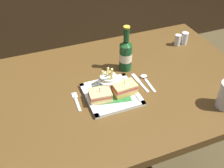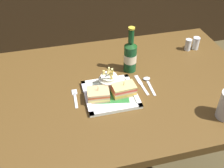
% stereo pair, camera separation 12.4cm
% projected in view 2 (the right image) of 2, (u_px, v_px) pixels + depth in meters
% --- Properties ---
extents(dining_table, '(1.38, 0.88, 0.76)m').
position_uv_depth(dining_table, '(113.00, 106.00, 1.38)').
color(dining_table, '#533818').
rests_on(dining_table, ground_plane).
extents(square_plate, '(0.23, 0.23, 0.02)m').
position_uv_depth(square_plate, '(110.00, 94.00, 1.24)').
color(square_plate, white).
rests_on(square_plate, dining_table).
extents(sandwich_half_left, '(0.10, 0.08, 0.07)m').
position_uv_depth(sandwich_half_left, '(98.00, 94.00, 1.20)').
color(sandwich_half_left, tan).
rests_on(sandwich_half_left, square_plate).
extents(sandwich_half_right, '(0.11, 0.07, 0.07)m').
position_uv_depth(sandwich_half_right, '(124.00, 90.00, 1.22)').
color(sandwich_half_right, tan).
rests_on(sandwich_half_right, square_plate).
extents(fries_cup, '(0.09, 0.09, 0.11)m').
position_uv_depth(fries_cup, '(109.00, 79.00, 1.25)').
color(fries_cup, white).
rests_on(fries_cup, square_plate).
extents(beer_bottle, '(0.06, 0.06, 0.24)m').
position_uv_depth(beer_bottle, '(130.00, 55.00, 1.34)').
color(beer_bottle, '#154B26').
rests_on(beer_bottle, dining_table).
extents(fork, '(0.03, 0.13, 0.00)m').
position_uv_depth(fork, '(75.00, 97.00, 1.23)').
color(fork, silver).
rests_on(fork, dining_table).
extents(knife, '(0.02, 0.16, 0.00)m').
position_uv_depth(knife, '(141.00, 84.00, 1.31)').
color(knife, silver).
rests_on(knife, dining_table).
extents(spoon, '(0.04, 0.14, 0.01)m').
position_uv_depth(spoon, '(148.00, 81.00, 1.32)').
color(spoon, silver).
rests_on(spoon, dining_table).
extents(salt_shaker, '(0.04, 0.04, 0.07)m').
position_uv_depth(salt_shaker, '(188.00, 45.00, 1.53)').
color(salt_shaker, silver).
rests_on(salt_shaker, dining_table).
extents(pepper_shaker, '(0.04, 0.04, 0.07)m').
position_uv_depth(pepper_shaker, '(196.00, 44.00, 1.54)').
color(pepper_shaker, silver).
rests_on(pepper_shaker, dining_table).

